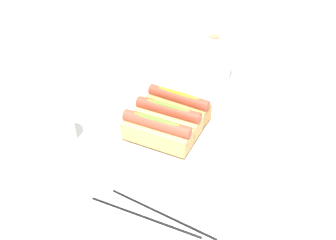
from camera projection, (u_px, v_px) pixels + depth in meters
ground_plane at (172, 136)px, 0.78m from camera, size 2.40×2.40×0.00m
serving_bowl at (168, 133)px, 0.76m from camera, size 0.32×0.32×0.04m
hotdog_front at (157, 131)px, 0.69m from camera, size 0.16×0.09×0.06m
hotdog_back at (168, 117)px, 0.73m from camera, size 0.16×0.09×0.06m
hotdog_side at (178, 105)px, 0.77m from camera, size 0.16×0.10×0.06m
water_glass at (59, 125)px, 0.75m from camera, size 0.07×0.07×0.09m
paper_towel_roll at (212, 58)px, 0.96m from camera, size 0.11×0.11×0.13m
napkin_box at (277, 88)px, 0.81m from camera, size 0.12×0.07×0.15m
chopstick_near at (162, 213)px, 0.60m from camera, size 0.21×0.08×0.01m
chopstick_far at (144, 216)px, 0.60m from camera, size 0.21×0.06×0.01m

